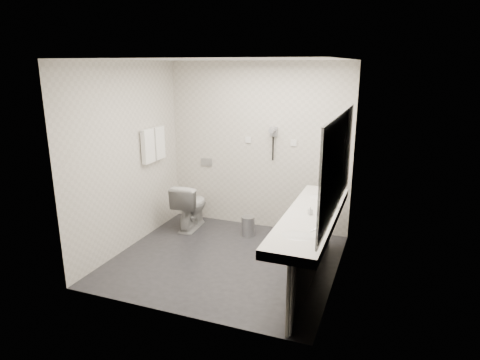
% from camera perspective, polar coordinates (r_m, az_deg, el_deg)
% --- Properties ---
extents(floor, '(2.80, 2.80, 0.00)m').
position_cam_1_polar(floor, '(5.48, -2.06, -10.88)').
color(floor, '#242328').
rests_on(floor, ground).
extents(ceiling, '(2.80, 2.80, 0.00)m').
position_cam_1_polar(ceiling, '(4.91, -2.35, 16.25)').
color(ceiling, silver).
rests_on(ceiling, wall_back).
extents(wall_back, '(2.80, 0.00, 2.80)m').
position_cam_1_polar(wall_back, '(6.24, 2.47, 4.57)').
color(wall_back, beige).
rests_on(wall_back, floor).
extents(wall_front, '(2.80, 0.00, 2.80)m').
position_cam_1_polar(wall_front, '(3.93, -9.59, -2.32)').
color(wall_front, beige).
rests_on(wall_front, floor).
extents(wall_left, '(0.00, 2.60, 2.60)m').
position_cam_1_polar(wall_left, '(5.73, -15.22, 3.03)').
color(wall_left, beige).
rests_on(wall_left, floor).
extents(wall_right, '(0.00, 2.60, 2.60)m').
position_cam_1_polar(wall_right, '(4.70, 13.73, 0.43)').
color(wall_right, beige).
rests_on(wall_right, floor).
extents(vanity_counter, '(0.55, 2.20, 0.10)m').
position_cam_1_polar(vanity_counter, '(4.69, 9.71, -5.17)').
color(vanity_counter, silver).
rests_on(vanity_counter, floor).
extents(vanity_panel, '(0.03, 2.15, 0.75)m').
position_cam_1_polar(vanity_panel, '(4.85, 9.77, -9.90)').
color(vanity_panel, gray).
rests_on(vanity_panel, floor).
extents(vanity_post_near, '(0.06, 0.06, 0.75)m').
position_cam_1_polar(vanity_post_near, '(3.95, 7.13, -16.17)').
color(vanity_post_near, silver).
rests_on(vanity_post_near, floor).
extents(vanity_post_far, '(0.06, 0.06, 0.75)m').
position_cam_1_polar(vanity_post_far, '(5.79, 12.10, -5.69)').
color(vanity_post_far, silver).
rests_on(vanity_post_far, floor).
extents(mirror, '(0.02, 2.20, 1.05)m').
position_cam_1_polar(mirror, '(4.46, 13.37, 2.30)').
color(mirror, '#B2BCC6').
rests_on(mirror, wall_right).
extents(basin_near, '(0.40, 0.31, 0.05)m').
position_cam_1_polar(basin_near, '(4.08, 7.92, -7.78)').
color(basin_near, white).
rests_on(basin_near, vanity_counter).
extents(basin_far, '(0.40, 0.31, 0.05)m').
position_cam_1_polar(basin_far, '(5.28, 11.13, -2.44)').
color(basin_far, white).
rests_on(basin_far, vanity_counter).
extents(faucet_near, '(0.04, 0.04, 0.15)m').
position_cam_1_polar(faucet_near, '(4.01, 10.69, -6.93)').
color(faucet_near, silver).
rests_on(faucet_near, vanity_counter).
extents(faucet_far, '(0.04, 0.04, 0.15)m').
position_cam_1_polar(faucet_far, '(5.23, 13.28, -1.72)').
color(faucet_far, silver).
rests_on(faucet_far, vanity_counter).
extents(soap_bottle_a, '(0.06, 0.06, 0.10)m').
position_cam_1_polar(soap_bottle_a, '(4.63, 9.65, -4.16)').
color(soap_bottle_a, beige).
rests_on(soap_bottle_a, vanity_counter).
extents(soap_bottle_c, '(0.06, 0.06, 0.12)m').
position_cam_1_polar(soap_bottle_c, '(4.59, 10.77, -4.19)').
color(soap_bottle_c, beige).
rests_on(soap_bottle_c, vanity_counter).
extents(glass_left, '(0.07, 0.07, 0.11)m').
position_cam_1_polar(glass_left, '(4.91, 13.05, -3.13)').
color(glass_left, silver).
rests_on(glass_left, vanity_counter).
extents(glass_right, '(0.07, 0.07, 0.12)m').
position_cam_1_polar(glass_right, '(4.88, 11.73, -3.06)').
color(glass_right, silver).
rests_on(glass_right, vanity_counter).
extents(toilet, '(0.44, 0.73, 0.71)m').
position_cam_1_polar(toilet, '(6.41, -6.81, -3.51)').
color(toilet, white).
rests_on(toilet, floor).
extents(flush_plate, '(0.18, 0.02, 0.12)m').
position_cam_1_polar(flush_plate, '(6.60, -4.63, 2.48)').
color(flush_plate, '#B2B5BA').
rests_on(flush_plate, wall_back).
extents(pedal_bin, '(0.24, 0.24, 0.28)m').
position_cam_1_polar(pedal_bin, '(6.15, 1.12, -6.39)').
color(pedal_bin, '#B2B5BA').
rests_on(pedal_bin, floor).
extents(bin_lid, '(0.20, 0.20, 0.02)m').
position_cam_1_polar(bin_lid, '(6.10, 1.13, -5.13)').
color(bin_lid, '#B2B5BA').
rests_on(bin_lid, pedal_bin).
extents(towel_rail, '(0.02, 0.62, 0.02)m').
position_cam_1_polar(towel_rail, '(6.10, -12.02, 6.84)').
color(towel_rail, silver).
rests_on(towel_rail, wall_left).
extents(towel_near, '(0.07, 0.24, 0.48)m').
position_cam_1_polar(towel_near, '(6.01, -12.54, 4.56)').
color(towel_near, white).
rests_on(towel_near, towel_rail).
extents(towel_far, '(0.07, 0.24, 0.48)m').
position_cam_1_polar(towel_far, '(6.24, -11.14, 5.04)').
color(towel_far, white).
rests_on(towel_far, towel_rail).
extents(dryer_cradle, '(0.10, 0.04, 0.14)m').
position_cam_1_polar(dryer_cradle, '(6.10, 4.65, 6.65)').
color(dryer_cradle, gray).
rests_on(dryer_cradle, wall_back).
extents(dryer_barrel, '(0.08, 0.14, 0.08)m').
position_cam_1_polar(dryer_barrel, '(6.02, 4.47, 6.84)').
color(dryer_barrel, gray).
rests_on(dryer_barrel, dryer_cradle).
extents(dryer_cord, '(0.02, 0.02, 0.35)m').
position_cam_1_polar(dryer_cord, '(6.13, 4.56, 4.32)').
color(dryer_cord, black).
rests_on(dryer_cord, dryer_cradle).
extents(switch_plate_a, '(0.09, 0.02, 0.09)m').
position_cam_1_polar(switch_plate_a, '(6.26, 1.13, 5.54)').
color(switch_plate_a, white).
rests_on(switch_plate_a, wall_back).
extents(switch_plate_b, '(0.09, 0.02, 0.09)m').
position_cam_1_polar(switch_plate_b, '(6.06, 7.40, 5.09)').
color(switch_plate_b, white).
rests_on(switch_plate_b, wall_back).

